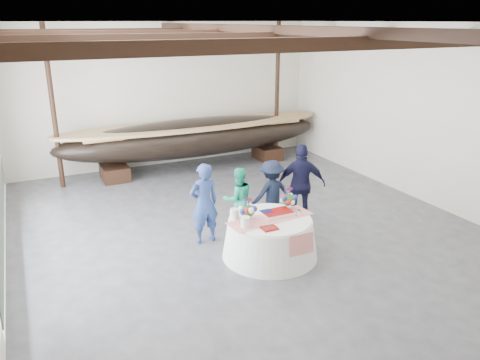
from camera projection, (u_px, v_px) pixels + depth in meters
name	position (u px, v px, depth m)	size (l,w,h in m)	color
floor	(249.00, 231.00, 10.60)	(10.00, 12.00, 0.01)	#3D3D42
wall_back	(166.00, 95.00, 15.00)	(10.00, 0.02, 4.50)	silver
wall_right	(425.00, 115.00, 11.90)	(0.02, 12.00, 4.50)	silver
ceiling	(251.00, 22.00, 9.14)	(10.00, 12.00, 0.01)	white
pavilion_structure	(233.00, 46.00, 10.02)	(9.80, 11.76, 4.50)	black
longboat_display	(196.00, 137.00, 14.75)	(8.67, 1.73, 1.62)	black
banquet_table	(270.00, 237.00, 9.37)	(1.92, 1.92, 0.82)	white
tabletop_items	(267.00, 209.00, 9.31)	(1.82, 0.97, 0.40)	red
guest_woman_blue	(204.00, 203.00, 9.85)	(0.64, 0.42, 1.76)	navy
guest_woman_teal	(238.00, 199.00, 10.48)	(0.72, 0.56, 1.47)	#22B287
guest_man_left	(271.00, 194.00, 10.67)	(1.01, 0.58, 1.57)	black
guest_man_right	(301.00, 184.00, 10.77)	(1.11, 0.46, 1.90)	black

